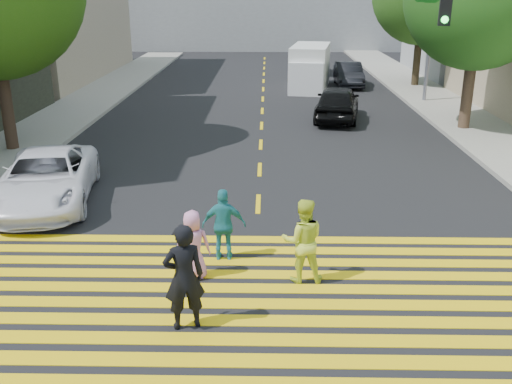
{
  "coord_description": "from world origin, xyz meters",
  "views": [
    {
      "loc": [
        0.21,
        -7.86,
        5.28
      ],
      "look_at": [
        0.0,
        3.0,
        1.4
      ],
      "focal_mm": 40.0,
      "sensor_mm": 36.0,
      "label": 1
    }
  ],
  "objects_px": {
    "dark_car_near": "(337,103)",
    "dark_car_parked": "(349,74)",
    "pedestrian_man": "(184,277)",
    "white_sedan": "(46,178)",
    "pedestrian_extra": "(224,225)",
    "pedestrian_woman": "(303,241)",
    "pedestrian_child": "(193,245)",
    "silver_car": "(315,63)",
    "white_van": "(310,69)"
  },
  "relations": [
    {
      "from": "dark_car_near",
      "to": "dark_car_parked",
      "type": "relative_size",
      "value": 1.08
    },
    {
      "from": "pedestrian_man",
      "to": "white_sedan",
      "type": "xyz_separation_m",
      "value": [
        -4.37,
        5.72,
        -0.24
      ]
    },
    {
      "from": "pedestrian_extra",
      "to": "dark_car_near",
      "type": "height_order",
      "value": "pedestrian_extra"
    },
    {
      "from": "pedestrian_man",
      "to": "pedestrian_woman",
      "type": "distance_m",
      "value": 2.59
    },
    {
      "from": "white_sedan",
      "to": "dark_car_near",
      "type": "height_order",
      "value": "dark_car_near"
    },
    {
      "from": "pedestrian_child",
      "to": "silver_car",
      "type": "distance_m",
      "value": 29.07
    },
    {
      "from": "white_van",
      "to": "pedestrian_child",
      "type": "bearing_deg",
      "value": -90.6
    },
    {
      "from": "white_van",
      "to": "pedestrian_man",
      "type": "bearing_deg",
      "value": -89.74
    },
    {
      "from": "pedestrian_child",
      "to": "white_sedan",
      "type": "height_order",
      "value": "pedestrian_child"
    },
    {
      "from": "dark_car_near",
      "to": "white_sedan",
      "type": "bearing_deg",
      "value": 59.56
    },
    {
      "from": "silver_car",
      "to": "dark_car_parked",
      "type": "height_order",
      "value": "dark_car_parked"
    },
    {
      "from": "pedestrian_child",
      "to": "white_sedan",
      "type": "distance_m",
      "value": 5.88
    },
    {
      "from": "pedestrian_man",
      "to": "dark_car_near",
      "type": "xyz_separation_m",
      "value": [
        4.3,
        15.92,
        -0.17
      ]
    },
    {
      "from": "dark_car_near",
      "to": "silver_car",
      "type": "bearing_deg",
      "value": -80.87
    },
    {
      "from": "white_sedan",
      "to": "pedestrian_child",
      "type": "bearing_deg",
      "value": -52.87
    },
    {
      "from": "white_sedan",
      "to": "silver_car",
      "type": "bearing_deg",
      "value": 60.37
    },
    {
      "from": "white_sedan",
      "to": "pedestrian_man",
      "type": "bearing_deg",
      "value": -62.43
    },
    {
      "from": "pedestrian_man",
      "to": "pedestrian_child",
      "type": "bearing_deg",
      "value": -105.71
    },
    {
      "from": "dark_car_near",
      "to": "silver_car",
      "type": "height_order",
      "value": "dark_car_near"
    },
    {
      "from": "pedestrian_woman",
      "to": "white_van",
      "type": "distance_m",
      "value": 22.24
    },
    {
      "from": "pedestrian_child",
      "to": "white_van",
      "type": "xyz_separation_m",
      "value": [
        3.74,
        22.11,
        0.44
      ]
    },
    {
      "from": "pedestrian_extra",
      "to": "white_sedan",
      "type": "bearing_deg",
      "value": -34.62
    },
    {
      "from": "pedestrian_woman",
      "to": "dark_car_near",
      "type": "distance_m",
      "value": 14.46
    },
    {
      "from": "pedestrian_extra",
      "to": "dark_car_parked",
      "type": "height_order",
      "value": "pedestrian_extra"
    },
    {
      "from": "pedestrian_man",
      "to": "white_sedan",
      "type": "relative_size",
      "value": 0.38
    },
    {
      "from": "pedestrian_child",
      "to": "dark_car_parked",
      "type": "xyz_separation_m",
      "value": [
        6.06,
        23.2,
        -0.02
      ]
    },
    {
      "from": "pedestrian_man",
      "to": "pedestrian_woman",
      "type": "relative_size",
      "value": 1.11
    },
    {
      "from": "dark_car_parked",
      "to": "white_van",
      "type": "relative_size",
      "value": 0.77
    },
    {
      "from": "pedestrian_man",
      "to": "dark_car_parked",
      "type": "relative_size",
      "value": 0.45
    },
    {
      "from": "pedestrian_man",
      "to": "white_van",
      "type": "bearing_deg",
      "value": -117.05
    },
    {
      "from": "dark_car_parked",
      "to": "white_sedan",
      "type": "bearing_deg",
      "value": -117.14
    },
    {
      "from": "silver_car",
      "to": "white_van",
      "type": "distance_m",
      "value": 6.67
    },
    {
      "from": "pedestrian_woman",
      "to": "dark_car_parked",
      "type": "height_order",
      "value": "pedestrian_woman"
    },
    {
      "from": "pedestrian_woman",
      "to": "pedestrian_child",
      "type": "bearing_deg",
      "value": -4.08
    },
    {
      "from": "pedestrian_man",
      "to": "dark_car_parked",
      "type": "bearing_deg",
      "value": -121.8
    },
    {
      "from": "pedestrian_child",
      "to": "dark_car_near",
      "type": "relative_size",
      "value": 0.31
    },
    {
      "from": "white_van",
      "to": "dark_car_near",
      "type": "bearing_deg",
      "value": -76.41
    },
    {
      "from": "pedestrian_child",
      "to": "silver_car",
      "type": "bearing_deg",
      "value": -103.11
    },
    {
      "from": "dark_car_near",
      "to": "pedestrian_child",
      "type": "bearing_deg",
      "value": 82.82
    },
    {
      "from": "pedestrian_child",
      "to": "pedestrian_man",
      "type": "bearing_deg",
      "value": 88.54
    },
    {
      "from": "pedestrian_woman",
      "to": "pedestrian_child",
      "type": "distance_m",
      "value": 2.09
    },
    {
      "from": "pedestrian_man",
      "to": "pedestrian_woman",
      "type": "height_order",
      "value": "pedestrian_man"
    },
    {
      "from": "pedestrian_man",
      "to": "white_sedan",
      "type": "distance_m",
      "value": 7.2
    },
    {
      "from": "white_van",
      "to": "silver_car",
      "type": "bearing_deg",
      "value": 91.78
    },
    {
      "from": "dark_car_parked",
      "to": "pedestrian_child",
      "type": "bearing_deg",
      "value": -103.43
    },
    {
      "from": "pedestrian_child",
      "to": "dark_car_parked",
      "type": "relative_size",
      "value": 0.34
    },
    {
      "from": "pedestrian_man",
      "to": "white_sedan",
      "type": "bearing_deg",
      "value": -70.88
    },
    {
      "from": "dark_car_parked",
      "to": "pedestrian_man",
      "type": "bearing_deg",
      "value": -102.3
    },
    {
      "from": "pedestrian_child",
      "to": "white_sedan",
      "type": "xyz_separation_m",
      "value": [
        -4.3,
        4.01,
        -0.01
      ]
    },
    {
      "from": "white_sedan",
      "to": "dark_car_parked",
      "type": "height_order",
      "value": "white_sedan"
    }
  ]
}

